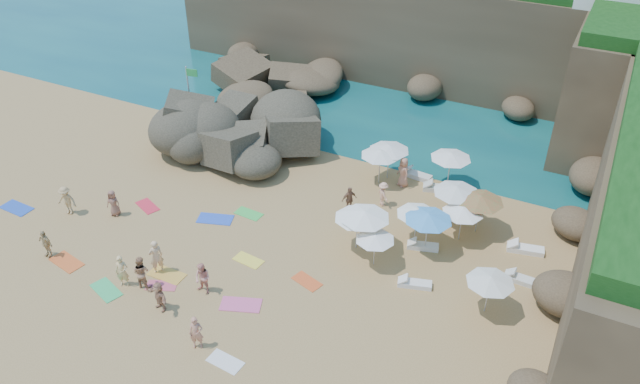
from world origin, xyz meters
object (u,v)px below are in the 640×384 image
at_px(parasol_2, 380,153).
at_px(person_stand_2, 383,194).
at_px(person_stand_6, 156,256).
at_px(parasol_1, 389,148).
at_px(lounger_0, 439,188).
at_px(person_stand_4, 403,172).
at_px(rock_outcrop, 236,149).
at_px(person_stand_0, 122,271).
at_px(parasol_0, 451,156).
at_px(person_stand_1, 141,272).
at_px(person_stand_5, 309,126).
at_px(flag_pole, 190,90).
at_px(person_stand_3, 349,199).

bearing_deg(parasol_2, person_stand_2, -62.66).
xyz_separation_m(parasol_2, person_stand_6, (-6.68, -12.42, -1.09)).
xyz_separation_m(parasol_1, lounger_0, (3.27, 0.05, -1.96)).
xyz_separation_m(parasol_1, person_stand_4, (1.12, -0.38, -1.17)).
relative_size(parasol_1, lounger_0, 1.27).
relative_size(rock_outcrop, person_stand_0, 4.63).
bearing_deg(person_stand_2, lounger_0, -89.49).
relative_size(lounger_0, person_stand_6, 1.01).
xyz_separation_m(parasol_0, parasol_1, (-3.53, -0.80, 0.03)).
distance_m(parasol_2, person_stand_4, 1.81).
xyz_separation_m(person_stand_0, person_stand_6, (0.82, 1.52, 0.08)).
bearing_deg(parasol_2, person_stand_0, -118.28).
relative_size(person_stand_1, person_stand_6, 0.93).
relative_size(parasol_2, person_stand_0, 1.36).
height_order(rock_outcrop, person_stand_6, person_stand_6).
height_order(person_stand_2, person_stand_5, person_stand_5).
relative_size(person_stand_2, person_stand_4, 0.80).
bearing_deg(parasol_1, parasol_0, 12.71).
bearing_deg(person_stand_6, parasol_1, -174.35).
relative_size(flag_pole, person_stand_3, 2.85).
bearing_deg(person_stand_1, person_stand_6, -95.42).
bearing_deg(person_stand_2, parasol_1, -32.82).
distance_m(parasol_0, person_stand_2, 4.71).
xyz_separation_m(person_stand_3, person_stand_6, (-6.32, -8.88, 0.16)).
height_order(lounger_0, person_stand_4, person_stand_4).
xyz_separation_m(lounger_0, person_stand_3, (-3.92, -4.28, 0.64)).
distance_m(flag_pole, person_stand_6, 15.21).
relative_size(parasol_0, parasol_2, 1.02).
relative_size(parasol_1, person_stand_5, 1.62).
bearing_deg(parasol_2, person_stand_3, -95.90).
xyz_separation_m(rock_outcrop, person_stand_5, (3.52, 3.65, 0.75)).
bearing_deg(person_stand_6, person_stand_3, 178.23).
bearing_deg(person_stand_5, parasol_1, -12.39).
height_order(person_stand_4, person_stand_5, person_stand_4).
xyz_separation_m(parasol_2, person_stand_5, (-6.39, 3.18, -1.29)).
relative_size(flag_pole, person_stand_6, 2.38).
relative_size(person_stand_0, person_stand_5, 1.15).
bearing_deg(lounger_0, person_stand_1, -141.20).
distance_m(person_stand_0, person_stand_2, 14.60).
height_order(parasol_2, person_stand_6, parasol_2).
bearing_deg(person_stand_1, person_stand_2, -131.57).
bearing_deg(parasol_2, rock_outcrop, -177.25).
xyz_separation_m(flag_pole, person_stand_3, (13.69, -4.28, -2.09)).
bearing_deg(lounger_0, person_stand_4, 175.56).
relative_size(parasol_2, person_stand_2, 1.57).
relative_size(parasol_0, person_stand_3, 1.52).
height_order(parasol_0, person_stand_0, parasol_0).
bearing_deg(person_stand_2, person_stand_4, -55.98).
distance_m(lounger_0, person_stand_3, 5.84).
bearing_deg(person_stand_3, person_stand_6, -179.14).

